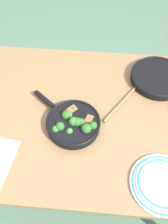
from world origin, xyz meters
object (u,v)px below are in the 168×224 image
object	(u,v)px
skillet_broccoli	(73,123)
dinner_plate_stack	(162,184)
skillet_eggs	(158,77)
wooden_spoon	(133,91)

from	to	relation	value
skillet_broccoli	dinner_plate_stack	xyz separation A→B (m)	(0.38, -0.25, -0.02)
skillet_broccoli	skillet_eggs	bearing A→B (deg)	-103.26
wooden_spoon	dinner_plate_stack	world-z (taller)	dinner_plate_stack
wooden_spoon	dinner_plate_stack	size ratio (longest dim) A/B	1.33
skillet_eggs	dinner_plate_stack	distance (m)	0.57
wooden_spoon	skillet_eggs	bearing A→B (deg)	-20.99
skillet_eggs	wooden_spoon	distance (m)	0.16
skillet_eggs	dinner_plate_stack	world-z (taller)	skillet_eggs
skillet_broccoli	dinner_plate_stack	distance (m)	0.46
skillet_eggs	dinner_plate_stack	xyz separation A→B (m)	(-0.03, -0.57, -0.01)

